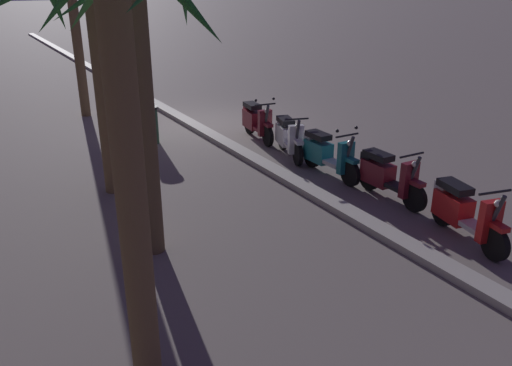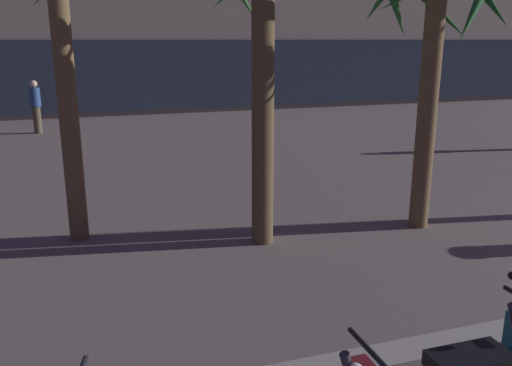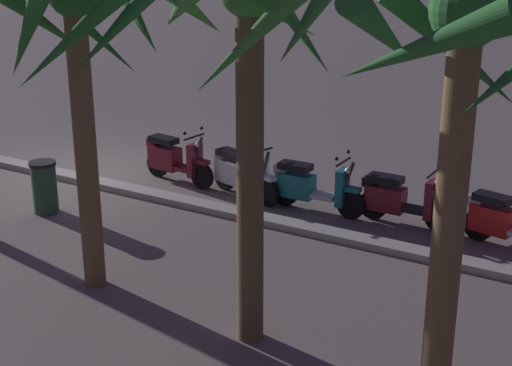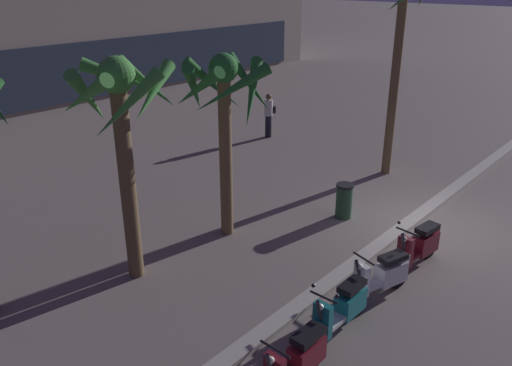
% 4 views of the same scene
% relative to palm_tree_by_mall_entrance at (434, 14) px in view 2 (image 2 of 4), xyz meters
% --- Properties ---
extents(palm_tree_by_mall_entrance, '(2.27, 2.38, 4.48)m').
position_rel_palm_tree_by_mall_entrance_xyz_m(palm_tree_by_mall_entrance, '(0.00, 0.00, 0.00)').
color(palm_tree_by_mall_entrance, brown).
rests_on(palm_tree_by_mall_entrance, ground).
extents(pedestrian_window_shopping, '(0.34, 0.46, 1.73)m').
position_rel_palm_tree_by_mall_entrance_xyz_m(pedestrian_window_shopping, '(-6.58, 11.76, -2.45)').
color(pedestrian_window_shopping, brown).
rests_on(pedestrian_window_shopping, ground).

